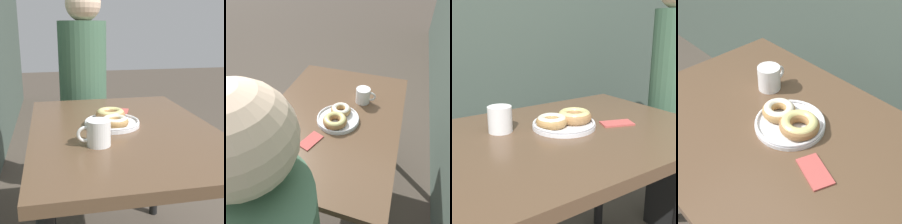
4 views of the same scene
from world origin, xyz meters
TOP-DOWN VIEW (x-y plane):
  - ground_plane at (0.00, 0.00)m, footprint 14.00×14.00m
  - dining_table at (0.00, 0.37)m, footprint 1.06×0.76m
  - donut_plate at (0.04, 0.41)m, footprint 0.27×0.24m
  - coffee_mug at (-0.18, 0.51)m, footprint 0.09×0.12m
  - napkin at (0.22, 0.33)m, footprint 0.14×0.10m

SIDE VIEW (x-z plane):
  - ground_plane at x=0.00m, z-range 0.00..0.00m
  - dining_table at x=0.00m, z-range 0.29..1.05m
  - napkin at x=0.22m, z-range 0.76..0.77m
  - donut_plate at x=0.04m, z-range 0.76..0.82m
  - coffee_mug at x=-0.18m, z-range 0.76..0.85m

